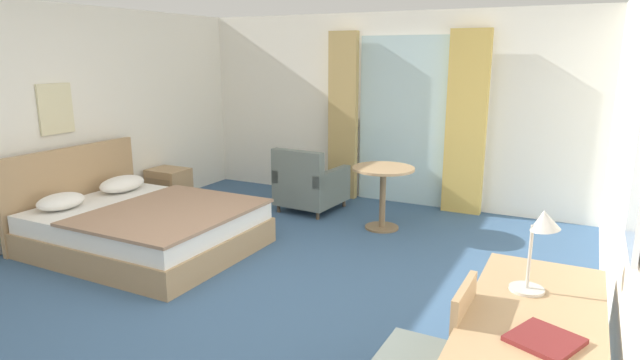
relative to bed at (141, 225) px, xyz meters
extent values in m
cube|color=#38567A|center=(1.56, -0.50, -0.31)|extent=(6.04, 7.54, 0.10)
cube|color=white|center=(1.56, 3.01, 1.00)|extent=(5.64, 0.12, 2.52)
cube|color=white|center=(-1.20, -0.50, 1.00)|extent=(0.12, 7.14, 2.52)
cube|color=silver|center=(1.83, 2.93, 0.85)|extent=(1.23, 0.02, 2.21)
cube|color=tan|center=(1.00, 2.83, 0.88)|extent=(0.41, 0.10, 2.28)
cube|color=tan|center=(2.67, 2.83, 0.88)|extent=(0.49, 0.10, 2.28)
cube|color=tan|center=(0.08, 0.00, -0.12)|extent=(2.09, 1.68, 0.26)
cube|color=white|center=(0.08, 0.00, 0.10)|extent=(2.02, 1.63, 0.18)
cube|color=tan|center=(-0.99, 0.00, 0.24)|extent=(0.07, 1.70, 0.99)
cube|color=#99755B|center=(0.42, 0.00, 0.20)|extent=(1.38, 1.66, 0.03)
ellipsoid|color=white|center=(-0.67, -0.40, 0.27)|extent=(0.36, 0.50, 0.16)
ellipsoid|color=white|center=(-0.67, 0.40, 0.28)|extent=(0.36, 0.57, 0.18)
cube|color=tan|center=(-0.85, 1.34, 0.00)|extent=(0.49, 0.40, 0.51)
cube|color=#8F704E|center=(-0.85, 1.14, 0.10)|extent=(0.41, 0.01, 0.12)
cube|color=tan|center=(3.89, -1.35, 0.50)|extent=(0.64, 1.59, 0.04)
cube|color=tan|center=(3.89, -1.35, 0.44)|extent=(0.59, 1.51, 0.08)
cube|color=tan|center=(4.17, -0.59, 0.11)|extent=(0.06, 0.06, 0.74)
cube|color=tan|center=(3.60, -0.59, 0.11)|extent=(0.06, 0.06, 0.74)
cube|color=slate|center=(3.38, -1.40, 0.19)|extent=(0.43, 0.42, 0.04)
cube|color=tan|center=(3.58, -1.41, 0.43)|extent=(0.04, 0.40, 0.43)
cylinder|color=#B7B2A8|center=(3.83, -1.04, 0.52)|extent=(0.18, 0.18, 0.02)
cylinder|color=#B7B2A8|center=(3.83, -1.04, 0.70)|extent=(0.02, 0.02, 0.34)
cone|color=#B7B2A8|center=(3.88, -1.02, 0.91)|extent=(0.16, 0.15, 0.13)
cube|color=maroon|center=(3.96, -1.55, 0.53)|extent=(0.34, 0.35, 0.02)
cube|color=slate|center=(0.91, 2.07, -0.01)|extent=(0.77, 0.84, 0.30)
cube|color=slate|center=(0.88, 1.74, 0.36)|extent=(0.72, 0.17, 0.43)
cube|color=slate|center=(1.21, 2.05, 0.22)|extent=(0.16, 0.79, 0.16)
cube|color=slate|center=(0.60, 2.09, 0.22)|extent=(0.16, 0.79, 0.16)
cylinder|color=#4C3D2D|center=(1.23, 2.38, -0.21)|extent=(0.04, 0.04, 0.10)
cylinder|color=#4C3D2D|center=(0.64, 2.43, -0.21)|extent=(0.04, 0.04, 0.10)
cylinder|color=#4C3D2D|center=(1.18, 1.72, -0.21)|extent=(0.04, 0.04, 0.10)
cylinder|color=#4C3D2D|center=(0.59, 1.76, -0.21)|extent=(0.04, 0.04, 0.10)
cylinder|color=tan|center=(2.00, 1.75, 0.46)|extent=(0.71, 0.71, 0.03)
cylinder|color=brown|center=(2.00, 1.75, 0.09)|extent=(0.07, 0.07, 0.70)
cylinder|color=brown|center=(2.00, 1.75, -0.24)|extent=(0.39, 0.39, 0.02)
cube|color=beige|center=(-1.12, 0.00, 1.15)|extent=(0.03, 0.41, 0.54)
camera|label=1|loc=(4.03, -3.82, 1.73)|focal=29.80mm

